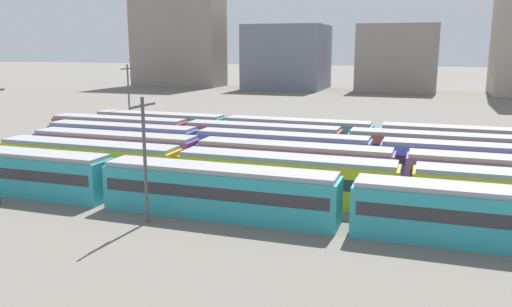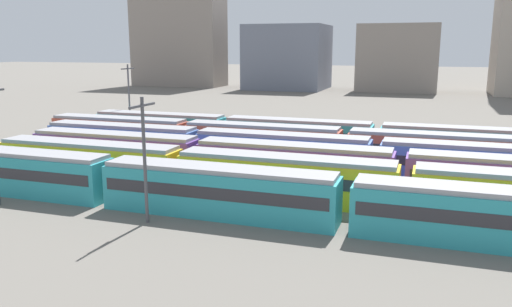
{
  "view_description": "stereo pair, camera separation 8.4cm",
  "coord_description": "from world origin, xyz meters",
  "px_view_note": "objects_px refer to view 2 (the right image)",
  "views": [
    {
      "loc": [
        30.5,
        -33.52,
        12.37
      ],
      "look_at": [
        14.86,
        13.0,
        2.04
      ],
      "focal_mm": 35.69,
      "sensor_mm": 36.0,
      "label": 1
    },
    {
      "loc": [
        30.58,
        -33.5,
        12.37
      ],
      "look_at": [
        14.86,
        13.0,
        2.04
      ],
      "focal_mm": 35.69,
      "sensor_mm": 36.0,
      "label": 2
    }
  ],
  "objects_px": {
    "train_track_0": "(218,191)",
    "train_track_4": "(437,151)",
    "train_track_2": "(400,172)",
    "train_track_1": "(405,188)",
    "catenary_pole_2": "(144,154)",
    "catenary_pole_1": "(129,96)"
  },
  "relations": [
    {
      "from": "train_track_2",
      "to": "train_track_4",
      "type": "bearing_deg",
      "value": 73.44
    },
    {
      "from": "train_track_1",
      "to": "train_track_4",
      "type": "relative_size",
      "value": 0.8
    },
    {
      "from": "train_track_1",
      "to": "catenary_pole_2",
      "type": "bearing_deg",
      "value": -154.42
    },
    {
      "from": "train_track_0",
      "to": "train_track_1",
      "type": "bearing_deg",
      "value": 21.6
    },
    {
      "from": "train_track_0",
      "to": "catenary_pole_2",
      "type": "height_order",
      "value": "catenary_pole_2"
    },
    {
      "from": "train_track_1",
      "to": "train_track_4",
      "type": "height_order",
      "value": "same"
    },
    {
      "from": "train_track_1",
      "to": "catenary_pole_2",
      "type": "distance_m",
      "value": 19.5
    },
    {
      "from": "train_track_2",
      "to": "train_track_0",
      "type": "bearing_deg",
      "value": -140.12
    },
    {
      "from": "train_track_2",
      "to": "catenary_pole_1",
      "type": "distance_m",
      "value": 42.74
    },
    {
      "from": "train_track_2",
      "to": "train_track_1",
      "type": "bearing_deg",
      "value": -82.45
    },
    {
      "from": "train_track_1",
      "to": "catenary_pole_1",
      "type": "bearing_deg",
      "value": 148.55
    },
    {
      "from": "catenary_pole_2",
      "to": "train_track_4",
      "type": "bearing_deg",
      "value": 50.43
    },
    {
      "from": "train_track_4",
      "to": "catenary_pole_2",
      "type": "bearing_deg",
      "value": -129.57
    },
    {
      "from": "train_track_0",
      "to": "catenary_pole_2",
      "type": "xyz_separation_m",
      "value": [
        -4.22,
        -3.11,
        3.14
      ]
    },
    {
      "from": "train_track_0",
      "to": "train_track_2",
      "type": "bearing_deg",
      "value": 39.88
    },
    {
      "from": "catenary_pole_1",
      "to": "catenary_pole_2",
      "type": "relative_size",
      "value": 1.1
    },
    {
      "from": "train_track_0",
      "to": "train_track_4",
      "type": "relative_size",
      "value": 0.6
    },
    {
      "from": "train_track_1",
      "to": "train_track_0",
      "type": "bearing_deg",
      "value": -158.4
    },
    {
      "from": "catenary_pole_1",
      "to": "catenary_pole_2",
      "type": "height_order",
      "value": "catenary_pole_1"
    },
    {
      "from": "train_track_2",
      "to": "train_track_4",
      "type": "relative_size",
      "value": 0.8
    },
    {
      "from": "train_track_0",
      "to": "train_track_2",
      "type": "relative_size",
      "value": 0.75
    },
    {
      "from": "train_track_1",
      "to": "catenary_pole_1",
      "type": "relative_size",
      "value": 7.5
    }
  ]
}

